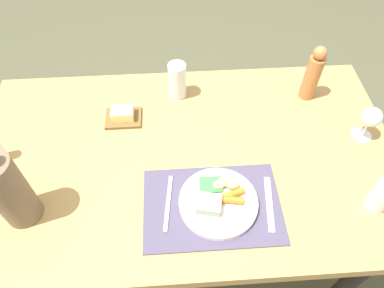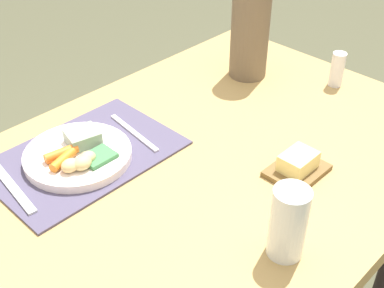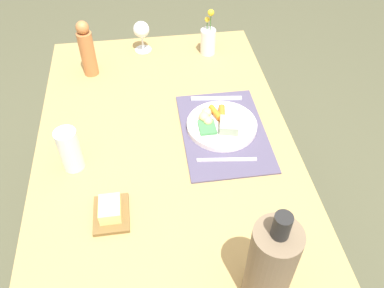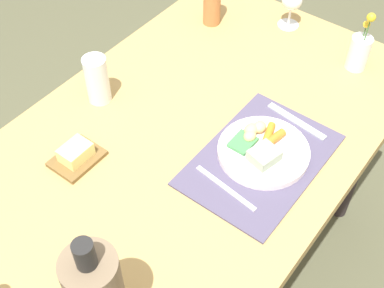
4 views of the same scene
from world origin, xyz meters
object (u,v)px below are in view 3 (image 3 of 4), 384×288
at_px(butter_dish, 111,211).
at_px(wine_glass, 141,31).
at_px(flower_vase, 208,40).
at_px(cooler_bottle, 271,265).
at_px(fork, 227,160).
at_px(knife, 216,98).
at_px(dining_table, 168,171).
at_px(pepper_mill, 87,50).
at_px(dinner_plate, 221,124).
at_px(water_tumbler, 70,152).

bearing_deg(butter_dish, wine_glass, -9.12).
relative_size(flower_vase, cooler_bottle, 0.63).
xyz_separation_m(fork, knife, (0.31, -0.02, 0.00)).
height_order(fork, knife, same).
distance_m(knife, flower_vase, 0.33).
distance_m(dining_table, pepper_mill, 0.58).
bearing_deg(fork, pepper_mill, 45.62).
xyz_separation_m(wine_glass, cooler_bottle, (-1.13, -0.23, 0.04)).
bearing_deg(cooler_bottle, fork, 0.29).
distance_m(fork, flower_vase, 0.64).
bearing_deg(dinner_plate, pepper_mill, 48.83).
relative_size(pepper_mill, cooler_bottle, 0.72).
height_order(dinner_plate, flower_vase, flower_vase).
bearing_deg(wine_glass, cooler_bottle, -168.45).
xyz_separation_m(pepper_mill, flower_vase, (0.08, -0.49, -0.05)).
bearing_deg(butter_dish, knife, -39.82).
bearing_deg(cooler_bottle, water_tumbler, 45.01).
relative_size(knife, pepper_mill, 0.83).
bearing_deg(dinner_plate, fork, 176.46).
height_order(butter_dish, cooler_bottle, cooler_bottle).
relative_size(flower_vase, water_tumbler, 1.37).
relative_size(water_tumbler, wine_glass, 1.10).
height_order(dining_table, dinner_plate, dinner_plate).
height_order(dining_table, fork, fork).
height_order(fork, wine_glass, wine_glass).
bearing_deg(knife, water_tumbler, 123.95).
bearing_deg(wine_glass, dinner_plate, -156.24).
bearing_deg(fork, wine_glass, 24.94).
bearing_deg(flower_vase, knife, 176.07).
bearing_deg(butter_dish, flower_vase, -27.49).
relative_size(pepper_mill, water_tumbler, 1.56).
bearing_deg(water_tumbler, cooler_bottle, -134.99).
bearing_deg(water_tumbler, dining_table, -86.89).
height_order(flower_vase, water_tumbler, flower_vase).
distance_m(dinner_plate, pepper_mill, 0.61).
height_order(knife, pepper_mill, pepper_mill).
distance_m(knife, pepper_mill, 0.53).
xyz_separation_m(fork, flower_vase, (0.63, -0.05, 0.05)).
relative_size(knife, water_tumbler, 1.30).
height_order(knife, cooler_bottle, cooler_bottle).
bearing_deg(butter_dish, pepper_mill, 6.37).
bearing_deg(flower_vase, butter_dish, 152.51).
distance_m(knife, wine_glass, 0.47).
relative_size(fork, wine_glass, 1.44).
xyz_separation_m(flower_vase, water_tumbler, (-0.58, 0.53, 0.00)).
bearing_deg(flower_vase, pepper_mill, 99.61).
distance_m(fork, knife, 0.31).
distance_m(water_tumbler, butter_dish, 0.24).
bearing_deg(pepper_mill, cooler_bottle, -155.61).
height_order(dinner_plate, butter_dish, dinner_plate).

